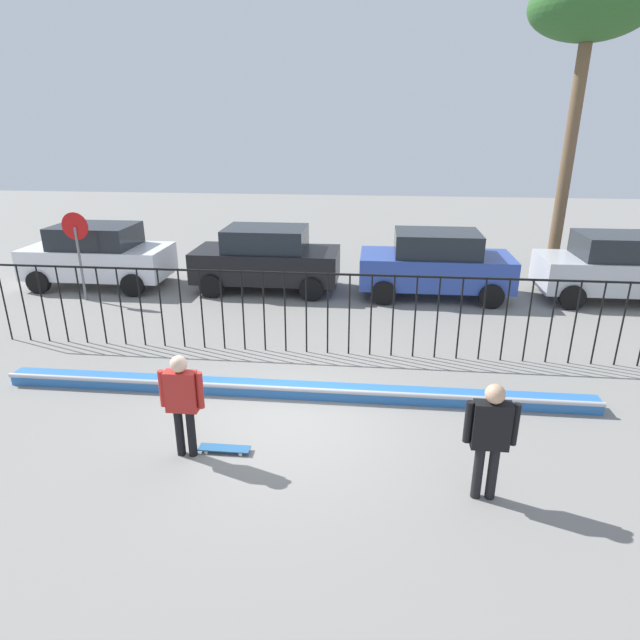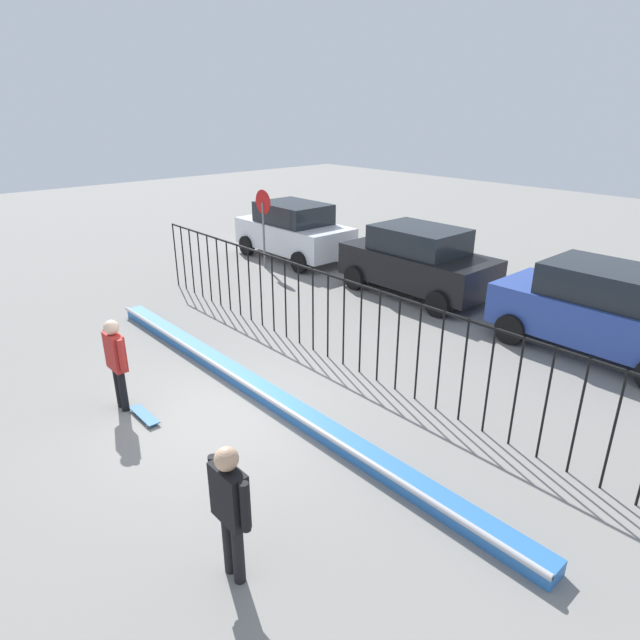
% 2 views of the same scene
% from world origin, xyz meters
% --- Properties ---
extents(ground_plane, '(60.00, 60.00, 0.00)m').
position_xyz_m(ground_plane, '(0.00, 0.00, 0.00)').
color(ground_plane, gray).
extents(bowl_coping_ledge, '(11.00, 0.41, 0.27)m').
position_xyz_m(bowl_coping_ledge, '(0.00, 0.87, 0.12)').
color(bowl_coping_ledge, '#2D6BB7').
rests_on(bowl_coping_ledge, ground).
extents(perimeter_fence, '(14.04, 0.04, 1.83)m').
position_xyz_m(perimeter_fence, '(0.00, 2.90, 1.12)').
color(perimeter_fence, black).
rests_on(perimeter_fence, ground).
extents(skateboarder, '(0.67, 0.25, 1.66)m').
position_xyz_m(skateboarder, '(-1.32, -1.17, 1.00)').
color(skateboarder, black).
rests_on(skateboarder, ground).
extents(skateboard, '(0.80, 0.20, 0.07)m').
position_xyz_m(skateboard, '(-0.78, -1.04, 0.06)').
color(skateboard, '#26598C').
rests_on(skateboard, ground).
extents(camera_operator, '(0.69, 0.26, 1.71)m').
position_xyz_m(camera_operator, '(3.02, -1.71, 1.03)').
color(camera_operator, black).
rests_on(camera_operator, ground).
extents(parked_car_white, '(4.30, 2.12, 1.90)m').
position_xyz_m(parked_car_white, '(-7.02, 7.33, 0.97)').
color(parked_car_white, silver).
rests_on(parked_car_white, ground).
extents(parked_car_black, '(4.30, 2.12, 1.90)m').
position_xyz_m(parked_car_black, '(-1.80, 7.47, 0.97)').
color(parked_car_black, black).
rests_on(parked_car_black, ground).
extents(parked_car_blue, '(4.30, 2.12, 1.90)m').
position_xyz_m(parked_car_blue, '(3.18, 7.34, 0.97)').
color(parked_car_blue, '#2D479E').
rests_on(parked_car_blue, ground).
extents(parked_car_silver, '(4.30, 2.12, 1.90)m').
position_xyz_m(parked_car_silver, '(8.27, 7.48, 0.97)').
color(parked_car_silver, '#B7BABF').
rests_on(parked_car_silver, ground).
extents(stop_sign, '(0.76, 0.07, 2.50)m').
position_xyz_m(stop_sign, '(-6.79, 5.92, 1.62)').
color(stop_sign, slate).
rests_on(stop_sign, ground).
extents(palm_tree_tall, '(3.29, 3.29, 8.65)m').
position_xyz_m(palm_tree_tall, '(6.99, 9.17, 7.56)').
color(palm_tree_tall, brown).
rests_on(palm_tree_tall, ground).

